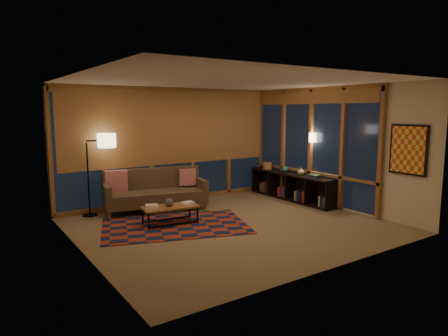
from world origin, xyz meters
TOP-DOWN VIEW (x-y plane):
  - floor at (0.00, 0.00)m, footprint 5.50×5.00m
  - ceiling at (0.00, 0.00)m, footprint 5.50×5.00m
  - walls at (0.00, 0.00)m, footprint 5.51×5.01m
  - window_wall_back at (0.00, 2.43)m, footprint 5.30×0.16m
  - window_wall_right at (2.68, 0.60)m, footprint 0.16×3.70m
  - wall_art at (2.71, -1.85)m, footprint 0.06×0.74m
  - wall_sconce at (2.62, 0.45)m, footprint 0.12×0.18m
  - sofa at (-0.71, 1.87)m, footprint 2.29×1.30m
  - pillow_left at (-1.44, 2.22)m, footprint 0.49×0.31m
  - pillow_right at (0.08, 1.85)m, footprint 0.39×0.25m
  - area_rug at (-0.90, 0.57)m, footprint 3.10×2.55m
  - coffee_table at (-0.92, 0.73)m, footprint 1.11×0.61m
  - book_stack_a at (-1.28, 0.78)m, footprint 0.30×0.28m
  - book_stack_b at (-0.56, 0.68)m, footprint 0.27×0.22m
  - ceramic_pot at (-0.94, 0.72)m, footprint 0.19×0.19m
  - floor_lamp at (-2.03, 2.24)m, footprint 0.67×0.55m
  - bookshelf at (2.49, 1.00)m, footprint 0.40×2.61m
  - basket at (2.47, 1.87)m, footprint 0.26×0.26m
  - teal_bowl at (2.49, 1.23)m, footprint 0.16×0.16m
  - vase at (2.49, 0.67)m, footprint 0.18×0.18m
  - shelf_book_stack at (2.49, 0.21)m, footprint 0.25×0.30m

SIDE VIEW (x-z plane):
  - floor at x=0.00m, z-range -0.01..0.01m
  - area_rug at x=-0.90m, z-range 0.00..0.01m
  - coffee_table at x=-0.92m, z-range 0.00..0.35m
  - bookshelf at x=2.49m, z-range 0.00..0.65m
  - book_stack_b at x=-0.56m, z-range 0.35..0.40m
  - book_stack_a at x=-1.28m, z-range 0.35..0.43m
  - ceramic_pot at x=-0.94m, z-range 0.35..0.51m
  - sofa at x=-0.71m, z-range 0.00..0.88m
  - pillow_right at x=0.08m, z-range 0.44..0.81m
  - pillow_left at x=-1.44m, z-range 0.44..0.91m
  - shelf_book_stack at x=2.49m, z-range 0.65..0.73m
  - teal_bowl at x=2.49m, z-range 0.65..0.80m
  - basket at x=2.47m, z-range 0.65..0.83m
  - vase at x=2.49m, z-range 0.65..0.83m
  - floor_lamp at x=-2.03m, z-range 0.00..1.71m
  - walls at x=0.00m, z-range 0.00..2.70m
  - window_wall_back at x=0.00m, z-range 0.05..2.65m
  - window_wall_right at x=2.68m, z-range 0.05..2.65m
  - wall_art at x=2.71m, z-range 0.98..1.92m
  - wall_sconce at x=2.62m, z-range 1.44..1.66m
  - ceiling at x=0.00m, z-range 2.70..2.71m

